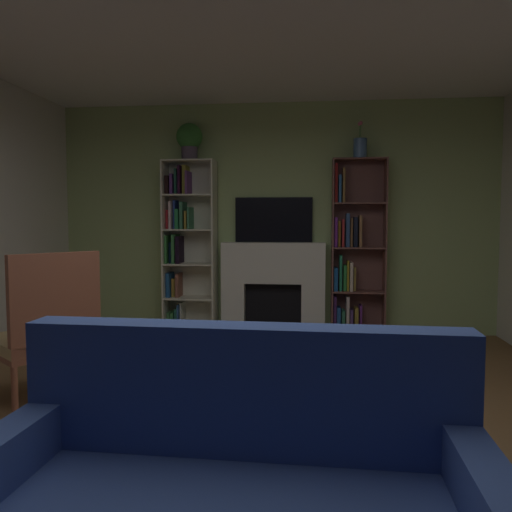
# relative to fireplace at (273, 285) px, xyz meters

# --- Properties ---
(ground_plane) EXTENTS (7.89, 7.89, 0.00)m
(ground_plane) POSITION_rel_fireplace_xyz_m (0.00, -3.18, -0.57)
(ground_plane) COLOR brown
(wall_back_accent) EXTENTS (5.38, 0.06, 2.77)m
(wall_back_accent) POSITION_rel_fireplace_xyz_m (0.00, 0.14, 0.81)
(wall_back_accent) COLOR #9FB974
(wall_back_accent) RESTS_ON ground_plane
(fireplace) EXTENTS (1.34, 0.51, 1.09)m
(fireplace) POSITION_rel_fireplace_xyz_m (0.00, 0.00, 0.00)
(fireplace) COLOR white
(fireplace) RESTS_ON ground_plane
(tv) EXTENTS (0.93, 0.06, 0.54)m
(tv) POSITION_rel_fireplace_xyz_m (0.00, 0.08, 0.79)
(tv) COLOR black
(tv) RESTS_ON fireplace
(bookshelf_left) EXTENTS (0.62, 0.34, 2.07)m
(bookshelf_left) POSITION_rel_fireplace_xyz_m (-1.08, -0.01, 0.50)
(bookshelf_left) COLOR beige
(bookshelf_left) RESTS_ON ground_plane
(bookshelf_right) EXTENTS (0.62, 0.27, 2.07)m
(bookshelf_right) POSITION_rel_fireplace_xyz_m (0.94, 0.01, 0.36)
(bookshelf_right) COLOR brown
(bookshelf_right) RESTS_ON ground_plane
(potted_plant) EXTENTS (0.31, 0.31, 0.44)m
(potted_plant) POSITION_rel_fireplace_xyz_m (-1.01, -0.04, 1.75)
(potted_plant) COLOR #544759
(potted_plant) RESTS_ON bookshelf_left
(vase_with_flowers) EXTENTS (0.15, 0.15, 0.42)m
(vase_with_flowers) POSITION_rel_fireplace_xyz_m (1.01, -0.04, 1.62)
(vase_with_flowers) COLOR #476C9C
(vase_with_flowers) RESTS_ON bookshelf_right
(armchair) EXTENTS (0.90, 0.90, 1.13)m
(armchair) POSITION_rel_fireplace_xyz_m (-1.48, -2.59, -0.03)
(armchair) COLOR brown
(armchair) RESTS_ON ground_plane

